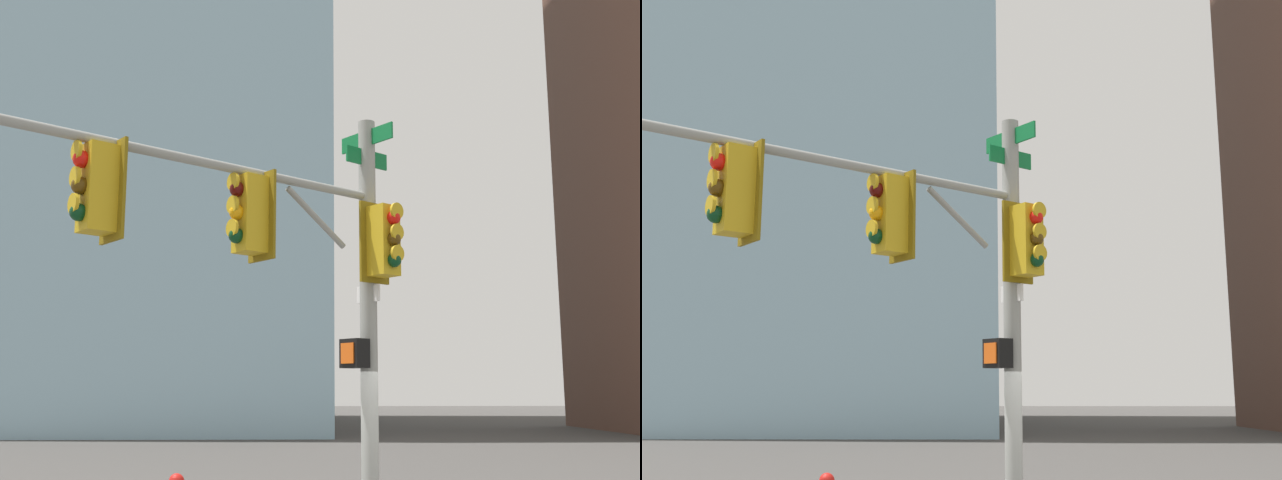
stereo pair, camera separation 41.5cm
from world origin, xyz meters
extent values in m
cylinder|color=gray|center=(0.35, -0.25, 3.08)|extent=(0.25, 0.25, 6.15)
cylinder|color=gray|center=(2.46, 1.41, 5.01)|extent=(4.30, 3.42, 0.12)
cylinder|color=gray|center=(1.11, 0.34, 4.56)|extent=(0.87, 0.71, 0.75)
cube|color=#0F6B33|center=(0.35, -0.25, 5.90)|extent=(0.68, 0.86, 0.24)
cube|color=#0F6B33|center=(0.35, -0.25, 5.60)|extent=(0.65, 0.52, 0.24)
cube|color=white|center=(0.35, -0.25, 3.59)|extent=(0.30, 0.37, 0.24)
cube|color=gold|center=(1.97, 1.02, 4.45)|extent=(0.48, 0.48, 1.00)
cube|color=#775E0F|center=(1.83, 0.91, 4.45)|extent=(0.37, 0.45, 1.16)
sphere|color=#470A07|center=(2.14, 1.15, 4.75)|extent=(0.20, 0.20, 0.20)
cylinder|color=gold|center=(2.19, 1.19, 4.84)|extent=(0.17, 0.21, 0.23)
sphere|color=#F29E0C|center=(2.14, 1.15, 4.45)|extent=(0.20, 0.20, 0.20)
cylinder|color=gold|center=(2.19, 1.19, 4.54)|extent=(0.17, 0.21, 0.23)
sphere|color=#0A3819|center=(2.14, 1.15, 4.15)|extent=(0.20, 0.20, 0.20)
cylinder|color=gold|center=(2.19, 1.19, 4.24)|extent=(0.17, 0.21, 0.23)
cube|color=gold|center=(3.60, 2.30, 4.45)|extent=(0.48, 0.48, 1.00)
cube|color=#775E0F|center=(3.45, 2.18, 4.45)|extent=(0.37, 0.45, 1.16)
sphere|color=red|center=(3.76, 2.43, 4.75)|extent=(0.20, 0.20, 0.20)
cylinder|color=gold|center=(3.81, 2.47, 4.84)|extent=(0.17, 0.21, 0.23)
sphere|color=#4C330A|center=(3.76, 2.43, 4.45)|extent=(0.20, 0.20, 0.20)
cylinder|color=gold|center=(3.81, 2.47, 4.54)|extent=(0.17, 0.21, 0.23)
sphere|color=#0A3819|center=(3.76, 2.43, 4.15)|extent=(0.20, 0.20, 0.20)
cylinder|color=gold|center=(3.81, 2.47, 4.24)|extent=(0.17, 0.21, 0.23)
cube|color=gold|center=(0.15, 0.00, 4.31)|extent=(0.48, 0.48, 1.00)
cube|color=#775E0F|center=(0.27, -0.15, 4.31)|extent=(0.45, 0.37, 1.16)
sphere|color=red|center=(0.02, 0.16, 4.61)|extent=(0.20, 0.20, 0.20)
cylinder|color=gold|center=(-0.02, 0.21, 4.70)|extent=(0.21, 0.17, 0.23)
sphere|color=#4C330A|center=(0.02, 0.16, 4.31)|extent=(0.20, 0.20, 0.20)
cylinder|color=gold|center=(-0.02, 0.21, 4.40)|extent=(0.21, 0.17, 0.23)
sphere|color=#0A3819|center=(0.02, 0.16, 4.01)|extent=(0.20, 0.20, 0.20)
cylinder|color=gold|center=(-0.02, 0.21, 4.10)|extent=(0.21, 0.17, 0.23)
cube|color=black|center=(0.56, -0.08, 2.74)|extent=(0.42, 0.44, 0.40)
cube|color=#EA5914|center=(0.67, 0.00, 2.74)|extent=(0.17, 0.21, 0.28)
cube|color=#4C3328|center=(15.18, -36.04, 25.79)|extent=(20.01, 19.01, 51.59)
camera|label=1|loc=(1.42, 10.94, 2.25)|focal=44.52mm
camera|label=2|loc=(1.01, 10.95, 2.25)|focal=44.52mm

